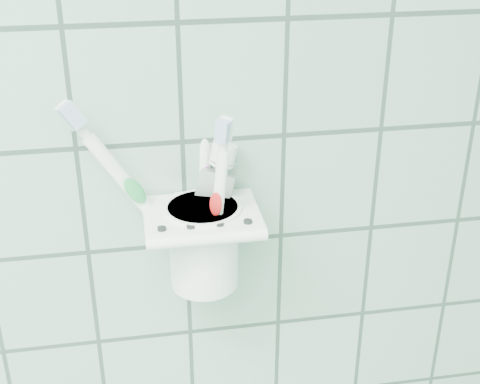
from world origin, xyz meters
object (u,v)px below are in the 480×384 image
object	(u,v)px
toothbrush_blue	(200,189)
toothbrush_orange	(209,198)
cup	(204,242)
toothbrush_pink	(193,171)
toothpaste_tube	(195,200)
holder_bracket	(201,218)

from	to	relation	value
toothbrush_blue	toothbrush_orange	distance (m)	0.02
cup	toothbrush_orange	bearing A→B (deg)	-47.62
cup	toothbrush_pink	distance (m)	0.07
cup	toothpaste_tube	size ratio (longest dim) A/B	0.61
holder_bracket	cup	xyz separation A→B (m)	(0.00, 0.00, -0.03)
cup	toothpaste_tube	bearing A→B (deg)	109.55
cup	toothpaste_tube	distance (m)	0.04
toothbrush_pink	toothpaste_tube	distance (m)	0.03
toothpaste_tube	toothbrush_pink	bearing A→B (deg)	-91.77
toothbrush_blue	toothpaste_tube	size ratio (longest dim) A/B	1.29
cup	toothbrush_pink	size ratio (longest dim) A/B	0.42
toothbrush_orange	toothpaste_tube	xyz separation A→B (m)	(-0.01, 0.02, -0.01)
toothbrush_orange	holder_bracket	bearing A→B (deg)	-163.60
toothbrush_pink	holder_bracket	bearing A→B (deg)	-108.37
holder_bracket	cup	bearing A→B (deg)	61.77
toothbrush_blue	cup	bearing A→B (deg)	-100.00
cup	toothbrush_blue	xyz separation A→B (m)	(-0.00, 0.01, 0.06)
toothbrush_pink	toothpaste_tube	size ratio (longest dim) A/B	1.47
toothpaste_tube	toothbrush_orange	bearing A→B (deg)	-41.05
holder_bracket	cup	distance (m)	0.03
toothbrush_blue	toothbrush_pink	bearing A→B (deg)	116.20
holder_bracket	toothbrush_blue	bearing A→B (deg)	87.24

